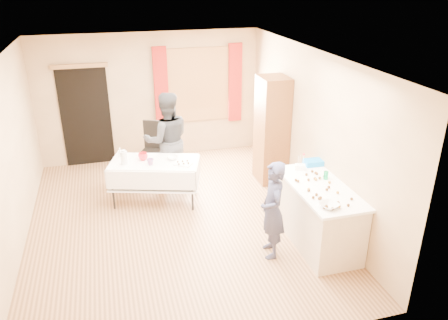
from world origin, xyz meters
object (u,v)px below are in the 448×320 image
object	(u,v)px
counter	(318,214)
woman	(167,140)
party_table	(155,178)
chair	(154,159)
girl	(272,210)
cabinet	(272,130)

from	to	relation	value
counter	woman	bearing A→B (deg)	126.14
party_table	woman	xyz separation A→B (m)	(0.32, 0.58, 0.43)
party_table	chair	size ratio (longest dim) A/B	1.56
girl	woman	distance (m)	2.76
party_table	girl	xyz separation A→B (m)	(1.35, -1.97, 0.25)
cabinet	chair	distance (m)	2.35
cabinet	party_table	size ratio (longest dim) A/B	1.21
chair	woman	size ratio (longest dim) A/B	0.60
party_table	girl	distance (m)	2.40
girl	counter	bearing A→B (deg)	105.13
party_table	woman	size ratio (longest dim) A/B	0.93
cabinet	party_table	world-z (taller)	cabinet
party_table	chair	distance (m)	1.10
cabinet	woman	xyz separation A→B (m)	(-1.89, 0.30, -0.11)
chair	girl	xyz separation A→B (m)	(1.25, -3.05, 0.38)
party_table	girl	world-z (taller)	girl
woman	counter	bearing A→B (deg)	125.75
counter	woman	world-z (taller)	woman
chair	woman	distance (m)	0.79
party_table	woman	world-z (taller)	woman
counter	party_table	world-z (taller)	counter
counter	chair	world-z (taller)	chair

